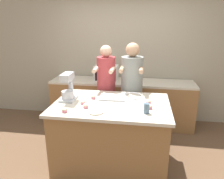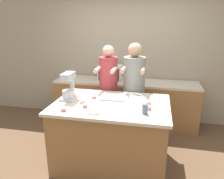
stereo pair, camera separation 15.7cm
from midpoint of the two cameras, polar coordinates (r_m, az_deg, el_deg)
ground_plane at (r=3.45m, az=1.18°, el=-18.49°), size 16.00×16.00×0.00m
back_wall at (r=4.53m, az=5.36°, el=8.84°), size 10.00×0.06×2.70m
island_counter at (r=3.20m, az=1.24°, el=-11.55°), size 1.58×1.07×0.95m
back_counter at (r=4.43m, az=4.49°, el=-3.43°), size 2.80×0.60×0.90m
person_left at (r=3.73m, az=0.27°, el=-0.45°), size 0.33×0.49×1.66m
person_right at (r=3.67m, az=6.90°, el=-0.65°), size 0.37×0.52×1.70m
stand_mixer at (r=3.15m, az=-9.78°, el=0.49°), size 0.20×0.30×0.39m
mixing_bowl at (r=2.89m, az=6.75°, el=-2.93°), size 0.29×0.29×0.14m
baking_tray at (r=3.17m, az=2.00°, el=-2.05°), size 0.41×0.26×0.04m
microwave_oven at (r=4.30m, az=0.56°, el=4.34°), size 0.44×0.33×0.30m
drinking_glass at (r=2.68m, az=10.29°, el=-5.07°), size 0.07×0.07×0.13m
small_plate at (r=2.70m, az=-3.01°, el=-5.87°), size 0.18×0.18×0.02m
cupcake_0 at (r=3.17m, az=-3.33°, el=-1.83°), size 0.07×0.07×0.06m
cupcake_1 at (r=2.85m, az=-5.52°, el=-4.13°), size 0.07×0.07×0.06m
cupcake_2 at (r=2.78m, az=-10.96°, el=-5.02°), size 0.07×0.07×0.06m
cupcake_3 at (r=2.99m, az=10.99°, el=-3.32°), size 0.07×0.07×0.06m
cupcake_4 at (r=2.83m, az=11.14°, el=-4.62°), size 0.07×0.07×0.06m
cupcake_5 at (r=2.99m, az=-6.19°, el=-3.15°), size 0.07×0.07×0.06m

